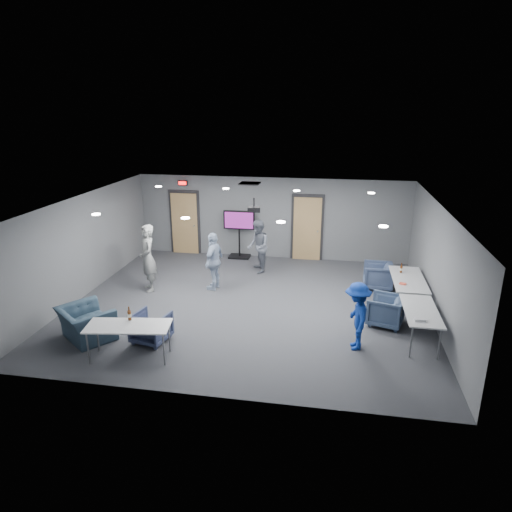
% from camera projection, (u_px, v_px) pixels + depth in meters
% --- Properties ---
extents(floor, '(9.00, 9.00, 0.00)m').
position_uv_depth(floor, '(249.00, 304.00, 11.83)').
color(floor, '#36383D').
rests_on(floor, ground).
extents(ceiling, '(9.00, 9.00, 0.00)m').
position_uv_depth(ceiling, '(249.00, 202.00, 10.99)').
color(ceiling, silver).
rests_on(ceiling, wall_back).
extents(wall_back, '(9.00, 0.02, 2.70)m').
position_uv_depth(wall_back, '(271.00, 218.00, 15.15)').
color(wall_back, slate).
rests_on(wall_back, floor).
extents(wall_front, '(9.00, 0.02, 2.70)m').
position_uv_depth(wall_front, '(205.00, 328.00, 7.67)').
color(wall_front, slate).
rests_on(wall_front, floor).
extents(wall_left, '(0.02, 8.00, 2.70)m').
position_uv_depth(wall_left, '(83.00, 246.00, 12.15)').
color(wall_left, slate).
rests_on(wall_left, floor).
extents(wall_right, '(0.02, 8.00, 2.70)m').
position_uv_depth(wall_right, '(437.00, 265.00, 10.68)').
color(wall_right, slate).
rests_on(wall_right, floor).
extents(door_left, '(1.06, 0.17, 2.24)m').
position_uv_depth(door_left, '(185.00, 223.00, 15.69)').
color(door_left, black).
rests_on(door_left, wall_back).
extents(door_right, '(1.06, 0.17, 2.24)m').
position_uv_depth(door_right, '(307.00, 228.00, 15.00)').
color(door_right, black).
rests_on(door_right, wall_back).
extents(exit_sign, '(0.32, 0.08, 0.16)m').
position_uv_depth(exit_sign, '(183.00, 183.00, 15.24)').
color(exit_sign, black).
rests_on(exit_sign, wall_back).
extents(hvac_diffuser, '(0.60, 0.60, 0.03)m').
position_uv_depth(hvac_diffuser, '(250.00, 183.00, 13.69)').
color(hvac_diffuser, black).
rests_on(hvac_diffuser, ceiling).
extents(downlights, '(6.18, 3.78, 0.02)m').
position_uv_depth(downlights, '(249.00, 203.00, 10.99)').
color(downlights, white).
rests_on(downlights, ceiling).
extents(person_a, '(0.74, 0.82, 1.87)m').
position_uv_depth(person_a, '(148.00, 258.00, 12.48)').
color(person_a, gray).
rests_on(person_a, floor).
extents(person_b, '(0.85, 0.96, 1.63)m').
position_uv_depth(person_b, '(258.00, 246.00, 13.92)').
color(person_b, slate).
rests_on(person_b, floor).
extents(person_c, '(0.57, 1.01, 1.63)m').
position_uv_depth(person_c, '(214.00, 261.00, 12.62)').
color(person_c, '#A0B3CE').
rests_on(person_c, floor).
extents(person_d, '(0.64, 1.00, 1.47)m').
position_uv_depth(person_d, '(357.00, 316.00, 9.49)').
color(person_d, navy).
rests_on(person_d, floor).
extents(chair_right_a, '(0.82, 0.80, 0.72)m').
position_uv_depth(chair_right_a, '(378.00, 276.00, 12.80)').
color(chair_right_a, '#394764').
rests_on(chair_right_a, floor).
extents(chair_right_b, '(0.97, 0.95, 0.71)m').
position_uv_depth(chair_right_b, '(385.00, 310.00, 10.64)').
color(chair_right_b, '#3C4D68').
rests_on(chair_right_b, floor).
extents(chair_front_a, '(0.85, 0.86, 0.67)m').
position_uv_depth(chair_front_a, '(151.00, 327.00, 9.89)').
color(chair_front_a, '#353E5D').
rests_on(chair_front_a, floor).
extents(chair_front_b, '(1.49, 1.46, 0.73)m').
position_uv_depth(chair_front_b, '(86.00, 323.00, 10.00)').
color(chair_front_b, '#324656').
rests_on(chair_front_b, floor).
extents(table_right_a, '(0.79, 1.90, 0.73)m').
position_uv_depth(table_right_a, '(408.00, 280.00, 11.59)').
color(table_right_a, silver).
rests_on(table_right_a, floor).
extents(table_right_b, '(0.71, 1.69, 0.73)m').
position_uv_depth(table_right_b, '(421.00, 312.00, 9.81)').
color(table_right_b, silver).
rests_on(table_right_b, floor).
extents(table_front_left, '(1.75, 0.94, 0.73)m').
position_uv_depth(table_front_left, '(128.00, 328.00, 9.12)').
color(table_front_left, silver).
rests_on(table_front_left, floor).
extents(bottle_front, '(0.08, 0.08, 0.29)m').
position_uv_depth(bottle_front, '(129.00, 315.00, 9.31)').
color(bottle_front, '#54280E').
rests_on(bottle_front, table_front_left).
extents(bottle_right, '(0.07, 0.07, 0.27)m').
position_uv_depth(bottle_right, '(401.00, 269.00, 11.96)').
color(bottle_right, '#54280E').
rests_on(bottle_right, table_right_a).
extents(snack_box, '(0.18, 0.15, 0.03)m').
position_uv_depth(snack_box, '(403.00, 284.00, 11.20)').
color(snack_box, '#DC4C37').
rests_on(snack_box, table_right_a).
extents(wrapper, '(0.23, 0.17, 0.05)m').
position_uv_depth(wrapper, '(420.00, 319.00, 9.30)').
color(wrapper, silver).
rests_on(wrapper, table_right_b).
extents(tv_stand, '(1.05, 0.50, 1.61)m').
position_uv_depth(tv_stand, '(239.00, 231.00, 15.22)').
color(tv_stand, black).
rests_on(tv_stand, floor).
extents(projector, '(0.35, 0.33, 0.35)m').
position_uv_depth(projector, '(254.00, 209.00, 11.60)').
color(projector, black).
rests_on(projector, ceiling).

